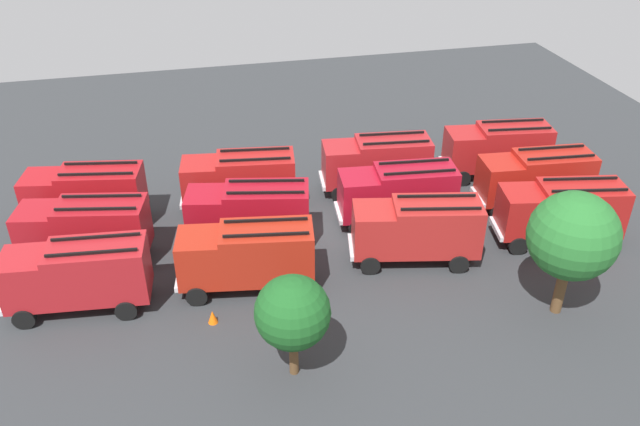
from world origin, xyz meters
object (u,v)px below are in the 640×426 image
at_px(fire_truck_9, 417,228).
at_px(fire_truck_10, 247,255).
at_px(fire_truck_3, 85,193).
at_px(traffic_cone_0, 213,317).
at_px(fire_truck_2, 240,179).
at_px(fire_truck_11, 78,274).
at_px(fire_truck_8, 561,210).
at_px(firefighter_1, 361,157).
at_px(tree_1, 573,236).
at_px(fire_truck_1, 377,162).
at_px(firefighter_0, 434,172).
at_px(fire_truck_6, 249,212).
at_px(tree_2, 293,313).
at_px(fire_truck_4, 536,177).
at_px(fire_truck_7, 85,228).
at_px(fire_truck_0, 498,148).
at_px(fire_truck_5, 398,192).

height_order(fire_truck_9, fire_truck_10, same).
bearing_deg(fire_truck_3, traffic_cone_0, 130.71).
height_order(fire_truck_2, fire_truck_11, same).
relative_size(fire_truck_8, firefighter_1, 4.50).
height_order(fire_truck_2, fire_truck_3, same).
height_order(fire_truck_3, tree_1, tree_1).
distance_m(fire_truck_9, fire_truck_11, 17.96).
relative_size(fire_truck_1, firefighter_0, 4.42).
height_order(fire_truck_1, fire_truck_9, same).
bearing_deg(fire_truck_11, fire_truck_6, -151.10).
xyz_separation_m(firefighter_1, tree_1, (-5.37, 17.36, 3.61)).
bearing_deg(fire_truck_11, tree_2, 149.59).
xyz_separation_m(fire_truck_4, fire_truck_7, (27.34, -0.25, 0.00)).
relative_size(fire_truck_1, fire_truck_6, 0.98).
xyz_separation_m(fire_truck_0, fire_truck_5, (8.70, 4.30, 0.00)).
xyz_separation_m(fire_truck_4, tree_1, (3.90, 9.78, 2.39)).
height_order(fire_truck_0, fire_truck_4, same).
relative_size(tree_1, tree_2, 1.31).
height_order(fire_truck_0, fire_truck_11, same).
bearing_deg(fire_truck_9, fire_truck_10, 14.05).
distance_m(fire_truck_2, tree_1, 20.06).
bearing_deg(traffic_cone_0, fire_truck_1, -137.26).
height_order(fire_truck_1, firefighter_0, fire_truck_1).
xyz_separation_m(fire_truck_3, fire_truck_4, (-27.57, 4.34, 0.00)).
distance_m(fire_truck_7, fire_truck_9, 18.42).
distance_m(fire_truck_0, fire_truck_3, 27.17).
distance_m(fire_truck_5, fire_truck_11, 18.73).
bearing_deg(traffic_cone_0, fire_truck_4, -162.35).
xyz_separation_m(fire_truck_0, fire_truck_10, (18.51, 8.80, 0.00)).
bearing_deg(fire_truck_1, fire_truck_2, 8.47).
distance_m(fire_truck_2, fire_truck_11, 12.17).
xyz_separation_m(fire_truck_3, traffic_cone_0, (-6.50, 11.04, -1.80)).
relative_size(fire_truck_6, fire_truck_10, 1.01).
xyz_separation_m(fire_truck_3, fire_truck_8, (-27.00, 8.33, 0.00)).
distance_m(fire_truck_10, firefighter_1, 15.38).
distance_m(fire_truck_2, fire_truck_7, 9.84).
height_order(fire_truck_2, traffic_cone_0, fire_truck_2).
distance_m(fire_truck_0, tree_1, 14.86).
bearing_deg(fire_truck_4, fire_truck_9, 27.98).
height_order(fire_truck_10, tree_1, tree_1).
xyz_separation_m(fire_truck_1, fire_truck_2, (9.13, 0.30, 0.00)).
xyz_separation_m(fire_truck_6, firefighter_0, (-13.16, -4.27, -1.21)).
bearing_deg(firefighter_1, fire_truck_10, -98.86).
distance_m(firefighter_0, traffic_cone_0, 19.37).
distance_m(fire_truck_3, tree_1, 27.67).
relative_size(fire_truck_6, fire_truck_8, 1.00).
distance_m(fire_truck_0, fire_truck_4, 4.48).
xyz_separation_m(fire_truck_2, firefighter_1, (-8.98, -3.54, -1.22)).
relative_size(fire_truck_1, tree_2, 1.44).
height_order(fire_truck_7, fire_truck_8, same).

